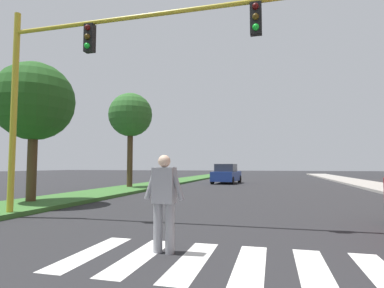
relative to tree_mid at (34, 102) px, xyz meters
name	(u,v)px	position (x,y,z in m)	size (l,w,h in m)	color
ground_plane	(263,184)	(8.21, 16.66, -4.00)	(140.00, 140.00, 0.00)	#262628
crosswalk	(220,263)	(8.21, -5.19, -3.99)	(4.95, 2.20, 0.01)	silver
median_strip	(166,183)	(0.36, 14.66, -3.92)	(2.97, 64.00, 0.15)	#386B2D
tree_mid	(34,102)	(0.00, 0.00, 0.00)	(3.06, 3.06, 5.41)	#4C3823
tree_far	(130,116)	(0.04, 8.40, 0.78)	(2.85, 2.85, 6.11)	#4C3823
sidewalk_right	(376,186)	(16.08, 14.66, -3.92)	(3.00, 64.00, 0.15)	#9E9991
traffic_light_gantry	(87,65)	(4.01, -2.53, 0.35)	(8.48, 0.30, 6.00)	gold
pedestrian_performer	(164,198)	(7.17, -4.90, -3.07)	(0.75, 0.25, 1.69)	gray
sedan_midblock	(226,174)	(5.17, 16.37, -3.23)	(2.17, 4.23, 1.65)	navy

